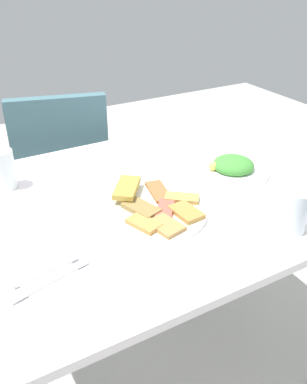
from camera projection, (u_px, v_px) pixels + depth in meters
The scene contains 10 objects.
ground_plane at pixel (155, 361), 1.64m from camera, with size 6.00×6.00×0.00m, color #B6B6AD.
dining_table at pixel (155, 216), 1.30m from camera, with size 1.16×0.90×0.77m.
dining_chair at pixel (64, 174), 1.92m from camera, with size 0.52×0.52×0.91m.
pide_platter at pixel (152, 209), 1.17m from camera, with size 0.32×0.33×0.05m.
salad_plate_greens at pixel (232, 167), 1.38m from camera, with size 0.24×0.24×0.06m.
soda_can at pixel (4, 169), 1.27m from camera, with size 0.07×0.07×0.12m, color silver.
drinking_glass at pixel (295, 211), 1.07m from camera, with size 0.07×0.07×0.12m, color silver.
paper_napkin at pixel (49, 277), 0.94m from camera, with size 0.13×0.13×0.00m, color white.
fork at pixel (51, 280), 0.92m from camera, with size 0.19×0.02×0.01m, color silver.
spoon at pixel (46, 271), 0.95m from camera, with size 0.16×0.02×0.01m, color silver.
Camera 1 is at (-0.54, -0.95, 1.40)m, focal length 38.89 mm.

